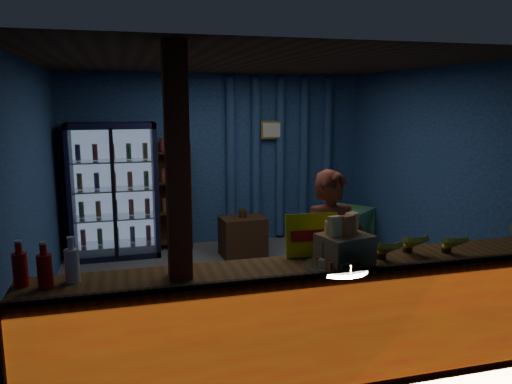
{
  "coord_description": "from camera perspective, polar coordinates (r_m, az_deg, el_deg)",
  "views": [
    {
      "loc": [
        -1.42,
        -5.34,
        2.2
      ],
      "look_at": [
        -0.03,
        -0.2,
        1.22
      ],
      "focal_mm": 35.0,
      "sensor_mm": 36.0,
      "label": 1
    }
  ],
  "objects": [
    {
      "name": "shopkeeper",
      "position": [
        4.59,
        8.63,
        -7.47
      ],
      "size": [
        0.6,
        0.41,
        1.6
      ],
      "primitive_type": "imported",
      "rotation": [
        0.0,
        0.0,
        -0.04
      ],
      "color": "brown",
      "rests_on": "ground"
    },
    {
      "name": "curtain_folds",
      "position": [
        7.92,
        2.78,
        3.89
      ],
      "size": [
        1.74,
        0.14,
        2.5
      ],
      "color": "navy",
      "rests_on": "room_walls"
    },
    {
      "name": "beverage_cooler",
      "position": [
        7.37,
        -15.91,
        0.13
      ],
      "size": [
        1.2,
        0.62,
        1.9
      ],
      "color": "black",
      "rests_on": "ground"
    },
    {
      "name": "counter",
      "position": [
        4.1,
        6.84,
        -14.55
      ],
      "size": [
        4.4,
        0.57,
        0.99
      ],
      "color": "brown",
      "rests_on": "ground"
    },
    {
      "name": "side_table",
      "position": [
        7.17,
        -1.52,
        -5.08
      ],
      "size": [
        0.65,
        0.49,
        0.68
      ],
      "color": "#3C2213",
      "rests_on": "ground"
    },
    {
      "name": "snack_box_left",
      "position": [
        3.9,
        10.1,
        -6.27
      ],
      "size": [
        0.44,
        0.39,
        0.4
      ],
      "color": "#9B704B",
      "rests_on": "counter"
    },
    {
      "name": "framed_picture",
      "position": [
        7.79,
        1.85,
        7.11
      ],
      "size": [
        0.36,
        0.04,
        0.28
      ],
      "color": "gold",
      "rests_on": "room_walls"
    },
    {
      "name": "room_walls",
      "position": [
        5.57,
        -0.26,
        3.91
      ],
      "size": [
        4.6,
        4.6,
        4.6
      ],
      "color": "navy",
      "rests_on": "ground"
    },
    {
      "name": "pastry_tray",
      "position": [
        3.87,
        9.25,
        -8.16
      ],
      "size": [
        0.5,
        0.5,
        0.08
      ],
      "color": "silver",
      "rests_on": "counter"
    },
    {
      "name": "banana_bunches",
      "position": [
        4.22,
        15.92,
        -5.9
      ],
      "size": [
        1.17,
        0.32,
        0.19
      ],
      "color": "gold",
      "rests_on": "counter"
    },
    {
      "name": "support_post",
      "position": [
        3.58,
        -8.76,
        -4.29
      ],
      "size": [
        0.16,
        0.16,
        2.6
      ],
      "primitive_type": "cube",
      "color": "maroon",
      "rests_on": "ground"
    },
    {
      "name": "snack_box_centre",
      "position": [
        3.96,
        9.59,
        -6.32
      ],
      "size": [
        0.38,
        0.34,
        0.34
      ],
      "color": "#9B704B",
      "rests_on": "counter"
    },
    {
      "name": "bottle_shelf",
      "position": [
        7.57,
        -9.41,
        -0.42
      ],
      "size": [
        0.5,
        0.28,
        1.6
      ],
      "color": "#3C2213",
      "rests_on": "ground"
    },
    {
      "name": "soda_bottles",
      "position": [
        3.73,
        -22.89,
        -7.89
      ],
      "size": [
        0.43,
        0.18,
        0.32
      ],
      "color": "#B30F0B",
      "rests_on": "counter"
    },
    {
      "name": "ground",
      "position": [
        5.95,
        -0.25,
        -11.28
      ],
      "size": [
        4.6,
        4.6,
        0.0
      ],
      "primitive_type": "plane",
      "color": "#515154",
      "rests_on": "ground"
    },
    {
      "name": "green_chair",
      "position": [
        7.75,
        10.23,
        -3.9
      ],
      "size": [
        0.93,
        0.94,
        0.61
      ],
      "primitive_type": "imported",
      "rotation": [
        0.0,
        0.0,
        3.84
      ],
      "color": "#50A064",
      "rests_on": "ground"
    },
    {
      "name": "yellow_sign",
      "position": [
        4.09,
        6.43,
        -4.9
      ],
      "size": [
        0.44,
        0.11,
        0.35
      ],
      "color": "#D4D50B",
      "rests_on": "counter"
    }
  ]
}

